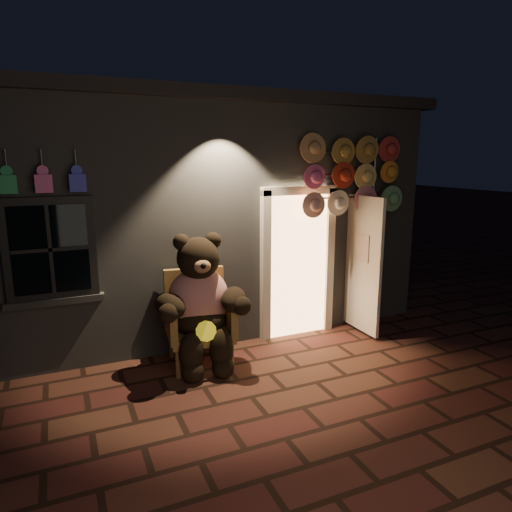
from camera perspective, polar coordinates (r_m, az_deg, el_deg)
ground at (r=5.26m, az=-0.56°, el=-17.21°), size 60.00×60.00×0.00m
shop_building at (r=8.44m, az=-11.32°, el=6.23°), size 7.30×5.95×3.51m
wicker_armchair at (r=5.91m, az=-7.24°, el=-7.60°), size 0.88×0.81×1.18m
teddy_bear at (r=5.69m, az=-6.97°, el=-5.83°), size 1.23×1.01×1.70m
hat_rack at (r=6.76m, az=12.22°, el=9.63°), size 1.63×0.22×2.89m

